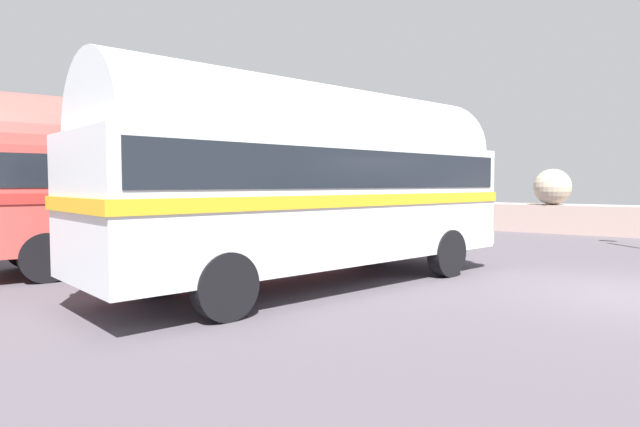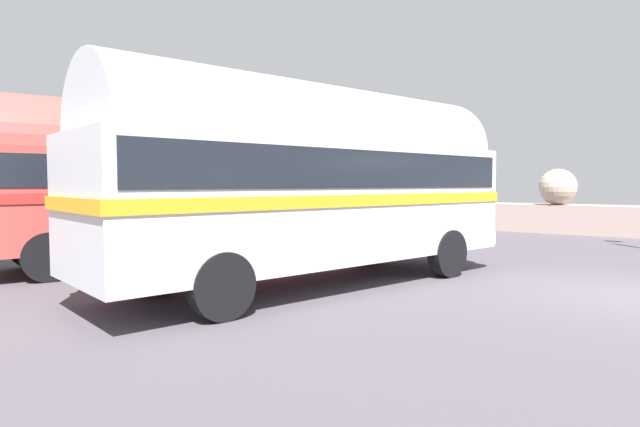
% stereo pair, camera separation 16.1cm
% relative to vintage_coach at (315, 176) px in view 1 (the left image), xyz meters
% --- Properties ---
extents(vintage_coach, '(4.21, 8.90, 3.70)m').
position_rel_vintage_coach_xyz_m(vintage_coach, '(0.00, 0.00, 0.00)').
color(vintage_coach, black).
rests_on(vintage_coach, ground).
extents(second_coach, '(4.84, 8.91, 3.70)m').
position_rel_vintage_coach_xyz_m(second_coach, '(-4.61, 0.02, 0.00)').
color(second_coach, black).
rests_on(second_coach, ground).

